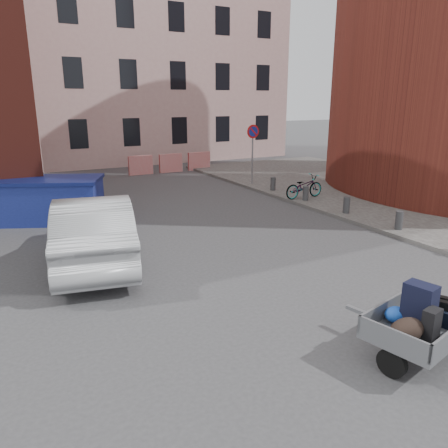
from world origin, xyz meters
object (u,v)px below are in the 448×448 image
trailer (419,323)px  silver_car (94,229)px  bicycle (304,187)px  dumpster (48,200)px

trailer → silver_car: (-3.40, 6.58, 0.21)m
trailer → silver_car: 7.41m
trailer → bicycle: 10.85m
dumpster → silver_car: silver_car is taller
dumpster → bicycle: 9.33m
dumpster → silver_car: bearing=-59.7°
dumpster → silver_car: size_ratio=0.76×
dumpster → trailer: bearing=-46.7°
dumpster → bicycle: dumpster is taller
silver_car → bicycle: 9.15m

